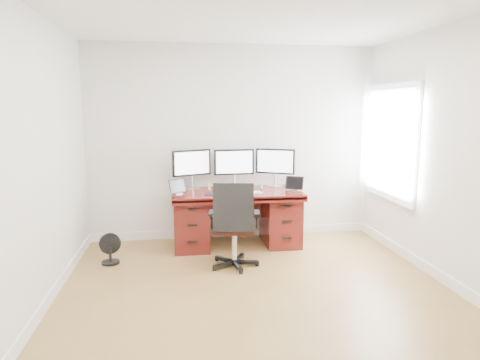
{
  "coord_description": "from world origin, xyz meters",
  "views": [
    {
      "loc": [
        -0.75,
        -3.7,
        1.84
      ],
      "look_at": [
        0.0,
        1.5,
        0.95
      ],
      "focal_mm": 32.0,
      "sensor_mm": 36.0,
      "label": 1
    }
  ],
  "objects": [
    {
      "name": "figurine_pink",
      "position": [
        0.11,
        1.95,
        0.8
      ],
      "size": [
        0.04,
        0.04,
        0.09
      ],
      "color": "#DB6488",
      "rests_on": "desk"
    },
    {
      "name": "monitor_right",
      "position": [
        0.58,
        2.07,
        1.09
      ],
      "size": [
        0.5,
        0.29,
        0.53
      ],
      "rotation": [
        0.0,
        0.0,
        -0.48
      ],
      "color": "silver",
      "rests_on": "desk"
    },
    {
      "name": "figurine_brown",
      "position": [
        -0.24,
        1.95,
        0.8
      ],
      "size": [
        0.04,
        0.04,
        0.09
      ],
      "color": "#987448",
      "rests_on": "desk"
    },
    {
      "name": "office_chair",
      "position": [
        -0.14,
        1.01,
        0.34
      ],
      "size": [
        0.63,
        0.63,
        1.02
      ],
      "rotation": [
        0.0,
        0.0,
        -0.17
      ],
      "color": "black",
      "rests_on": "ground"
    },
    {
      "name": "keyboard",
      "position": [
        0.05,
        1.62,
        0.76
      ],
      "size": [
        0.32,
        0.15,
        0.01
      ],
      "primitive_type": "cube",
      "rotation": [
        0.0,
        0.0,
        -0.05
      ],
      "color": "silver",
      "rests_on": "desk"
    },
    {
      "name": "back_wall",
      "position": [
        0.0,
        2.25,
        1.35
      ],
      "size": [
        4.0,
        0.1,
        2.7
      ],
      "primitive_type": "cube",
      "color": "silver",
      "rests_on": "ground"
    },
    {
      "name": "monitor_center",
      "position": [
        0.0,
        2.07,
        1.09
      ],
      "size": [
        0.55,
        0.15,
        0.53
      ],
      "rotation": [
        0.0,
        0.0,
        0.05
      ],
      "color": "silver",
      "rests_on": "desk"
    },
    {
      "name": "drawing_tablet",
      "position": [
        -0.31,
        1.64,
        0.76
      ],
      "size": [
        0.25,
        0.16,
        0.01
      ],
      "primitive_type": "cube",
      "rotation": [
        0.0,
        0.0,
        0.0
      ],
      "color": "black",
      "rests_on": "desk"
    },
    {
      "name": "figurine_orange",
      "position": [
        -0.09,
        1.95,
        0.8
      ],
      "size": [
        0.04,
        0.04,
        0.09
      ],
      "color": "#F3AE50",
      "rests_on": "desk"
    },
    {
      "name": "trackpad",
      "position": [
        0.24,
        1.66,
        0.76
      ],
      "size": [
        0.17,
        0.17,
        0.01
      ],
      "primitive_type": "cube",
      "rotation": [
        0.0,
        0.0,
        0.3
      ],
      "color": "silver",
      "rests_on": "desk"
    },
    {
      "name": "right_wall",
      "position": [
        2.0,
        0.11,
        1.35
      ],
      "size": [
        0.1,
        4.5,
        2.7
      ],
      "color": "silver",
      "rests_on": "ground"
    },
    {
      "name": "ground",
      "position": [
        0.0,
        0.0,
        0.0
      ],
      "size": [
        4.5,
        4.5,
        0.0
      ],
      "primitive_type": "plane",
      "color": "olive",
      "rests_on": "ground"
    },
    {
      "name": "figurine_yellow",
      "position": [
        -0.35,
        1.95,
        0.8
      ],
      "size": [
        0.04,
        0.04,
        0.09
      ],
      "color": "#DFC162",
      "rests_on": "desk"
    },
    {
      "name": "tablet_right",
      "position": [
        0.77,
        1.75,
        0.84
      ],
      "size": [
        0.24,
        0.18,
        0.19
      ],
      "rotation": [
        0.0,
        0.0,
        -0.51
      ],
      "color": "silver",
      "rests_on": "desk"
    },
    {
      "name": "floor_fan",
      "position": [
        -1.59,
        1.35,
        0.18
      ],
      "size": [
        0.25,
        0.21,
        0.37
      ],
      "rotation": [
        0.0,
        0.0,
        0.29
      ],
      "color": "black",
      "rests_on": "ground"
    },
    {
      "name": "monitor_left",
      "position": [
        -0.58,
        2.07,
        1.09
      ],
      "size": [
        0.52,
        0.24,
        0.53
      ],
      "rotation": [
        0.0,
        0.0,
        0.39
      ],
      "color": "silver",
      "rests_on": "desk"
    },
    {
      "name": "figurine_blue",
      "position": [
        0.36,
        1.95,
        0.8
      ],
      "size": [
        0.04,
        0.04,
        0.09
      ],
      "color": "#63ADF1",
      "rests_on": "desk"
    },
    {
      "name": "tablet_left",
      "position": [
        -0.78,
        1.75,
        0.84
      ],
      "size": [
        0.23,
        0.2,
        0.19
      ],
      "rotation": [
        0.0,
        0.0,
        0.64
      ],
      "color": "silver",
      "rests_on": "desk"
    },
    {
      "name": "figurine_purple",
      "position": [
        0.23,
        1.95,
        0.8
      ],
      "size": [
        0.04,
        0.04,
        0.09
      ],
      "color": "#B275E0",
      "rests_on": "desk"
    },
    {
      "name": "phone",
      "position": [
        -0.01,
        1.81,
        0.76
      ],
      "size": [
        0.13,
        0.08,
        0.01
      ],
      "primitive_type": "cube",
      "rotation": [
        0.0,
        0.0,
        -0.12
      ],
      "color": "black",
      "rests_on": "desk"
    },
    {
      "name": "desk",
      "position": [
        0.0,
        1.83,
        0.4
      ],
      "size": [
        1.7,
        0.8,
        0.75
      ],
      "color": "#531310",
      "rests_on": "ground"
    }
  ]
}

